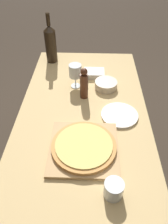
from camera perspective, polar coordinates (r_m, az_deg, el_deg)
ground_plane at (r=1.91m, az=-0.13°, el=-16.15°), size 12.00×12.00×0.00m
dining_table at (r=1.40m, az=-0.17°, el=-2.27°), size 0.77×1.40×0.75m
cutting_board at (r=1.10m, az=-0.04°, el=-9.44°), size 0.34×0.34×0.02m
pizza at (r=1.09m, az=-0.04°, el=-8.77°), size 0.32×0.32×0.02m
wine_bottle at (r=1.74m, az=-8.72°, el=17.28°), size 0.09×0.09×0.37m
pepper_mill at (r=1.35m, az=0.03°, el=7.34°), size 0.05×0.05×0.21m
wine_glass at (r=1.44m, az=-2.31°, el=10.55°), size 0.08×0.08×0.16m
small_bowl at (r=1.48m, az=5.75°, el=7.11°), size 0.15×0.15×0.05m
drinking_tumbler at (r=0.96m, az=7.74°, el=-19.34°), size 0.08×0.08×0.08m
dinner_plate at (r=1.28m, az=9.28°, el=-0.80°), size 0.21×0.21×0.01m
food_container at (r=1.60m, az=2.64°, el=10.04°), size 0.15×0.11×0.04m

